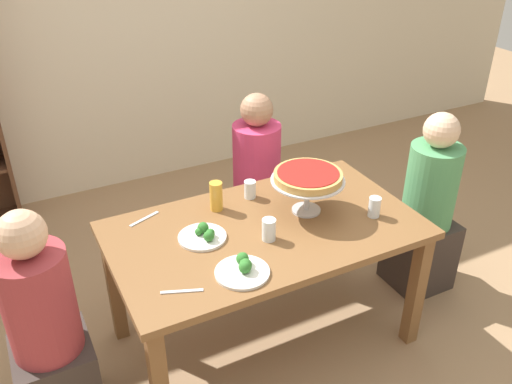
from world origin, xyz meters
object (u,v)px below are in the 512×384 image
object	(u,v)px
diner_far_right	(257,191)
salad_plate_far_diner	(243,269)
deep_dish_pizza_stand	(308,179)
beer_glass_amber_tall	(216,196)
water_glass_clear_far	(250,189)
diner_head_east	(426,216)
water_glass_clear_spare	(269,230)
water_glass_clear_near	(374,207)
cutlery_fork_near	(182,291)
diner_head_west	(48,340)
salad_plate_near_diner	(204,235)
cutlery_knife_near	(144,219)
dining_table	(265,243)

from	to	relation	value
diner_far_right	salad_plate_far_diner	xyz separation A→B (m)	(-0.58, -1.00, 0.27)
diner_far_right	deep_dish_pizza_stand	bearing A→B (deg)	-5.15
beer_glass_amber_tall	water_glass_clear_far	size ratio (longest dim) A/B	1.62
diner_far_right	beer_glass_amber_tall	xyz separation A→B (m)	(-0.47, -0.46, 0.33)
diner_head_east	deep_dish_pizza_stand	xyz separation A→B (m)	(-0.83, 0.04, 0.44)
water_glass_clear_spare	beer_glass_amber_tall	bearing A→B (deg)	107.25
water_glass_clear_spare	deep_dish_pizza_stand	bearing A→B (deg)	24.98
water_glass_clear_near	cutlery_fork_near	distance (m)	1.09
diner_head_west	diner_far_right	size ratio (longest dim) A/B	1.00
salad_plate_near_diner	beer_glass_amber_tall	size ratio (longest dim) A/B	1.48
deep_dish_pizza_stand	water_glass_clear_spare	bearing A→B (deg)	-155.02
deep_dish_pizza_stand	salad_plate_near_diner	distance (m)	0.60
diner_far_right	salad_plate_far_diner	size ratio (longest dim) A/B	4.72
diner_head_west	diner_far_right	world-z (taller)	same
water_glass_clear_far	beer_glass_amber_tall	bearing A→B (deg)	-171.74
diner_head_east	salad_plate_near_diner	xyz separation A→B (m)	(-1.40, 0.05, 0.27)
deep_dish_pizza_stand	water_glass_clear_far	size ratio (longest dim) A/B	3.87
diner_head_west	diner_head_east	bearing A→B (deg)	0.50
diner_far_right	cutlery_knife_near	world-z (taller)	diner_far_right
water_glass_clear_near	water_glass_clear_far	bearing A→B (deg)	136.40
salad_plate_near_diner	cutlery_fork_near	size ratio (longest dim) A/B	1.30
deep_dish_pizza_stand	cutlery_knife_near	xyz separation A→B (m)	(-0.78, 0.31, -0.19)
deep_dish_pizza_stand	cutlery_knife_near	distance (m)	0.86
water_glass_clear_spare	cutlery_knife_near	size ratio (longest dim) A/B	0.61
beer_glass_amber_tall	water_glass_clear_spare	size ratio (longest dim) A/B	1.43
salad_plate_far_diner	water_glass_clear_spare	distance (m)	0.29
diner_head_east	beer_glass_amber_tall	bearing A→B (deg)	-12.41
deep_dish_pizza_stand	water_glass_clear_far	distance (m)	0.36
diner_head_west	water_glass_clear_far	bearing A→B (deg)	15.59
water_glass_clear_near	water_glass_clear_far	world-z (taller)	water_glass_clear_near
diner_head_west	water_glass_clear_spare	xyz separation A→B (m)	(1.05, -0.08, 0.30)
diner_head_east	beer_glass_amber_tall	xyz separation A→B (m)	(-1.23, 0.27, 0.33)
dining_table	water_glass_clear_far	distance (m)	0.33
dining_table	beer_glass_amber_tall	xyz separation A→B (m)	(-0.15, 0.27, 0.17)
water_glass_clear_near	diner_head_east	bearing A→B (deg)	15.97
salad_plate_near_diner	salad_plate_far_diner	xyz separation A→B (m)	(0.05, -0.32, 0.00)
diner_far_right	water_glass_clear_near	distance (m)	0.96
water_glass_clear_spare	salad_plate_near_diner	bearing A→B (deg)	151.78
dining_table	salad_plate_far_diner	bearing A→B (deg)	-132.85
water_glass_clear_spare	cutlery_knife_near	world-z (taller)	water_glass_clear_spare
dining_table	diner_far_right	xyz separation A→B (m)	(0.32, 0.72, -0.15)
deep_dish_pizza_stand	water_glass_clear_near	xyz separation A→B (m)	(0.28, -0.20, -0.14)
salad_plate_near_diner	water_glass_clear_near	distance (m)	0.88
dining_table	diner_far_right	world-z (taller)	diner_far_right
diner_head_east	water_glass_clear_spare	bearing A→B (deg)	4.81
dining_table	diner_head_east	distance (m)	1.10
cutlery_fork_near	diner_head_east	bearing A→B (deg)	30.49
diner_head_west	cutlery_fork_near	world-z (taller)	diner_head_west
dining_table	water_glass_clear_near	world-z (taller)	water_glass_clear_near
diner_far_right	water_glass_clear_spare	xyz separation A→B (m)	(-0.36, -0.82, 0.30)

